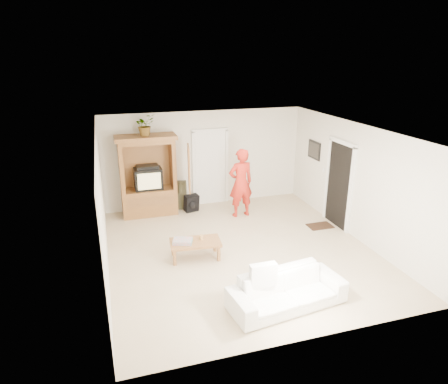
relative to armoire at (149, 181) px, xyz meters
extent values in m
plane|color=tan|center=(1.58, -2.66, -0.91)|extent=(6.00, 6.00, 0.00)
plane|color=white|center=(1.58, -2.66, 1.69)|extent=(6.00, 6.00, 0.00)
plane|color=silver|center=(1.58, 0.34, 0.39)|extent=(5.50, 0.00, 5.50)
plane|color=silver|center=(1.58, -5.66, 0.39)|extent=(5.50, 0.00, 5.50)
plane|color=silver|center=(-1.17, -2.66, 0.39)|extent=(0.00, 6.00, 6.00)
plane|color=silver|center=(4.33, -2.66, 0.39)|extent=(0.00, 6.00, 6.00)
cube|color=brown|center=(-0.02, -0.01, -0.56)|extent=(1.40, 0.60, 0.70)
cube|color=brown|center=(-0.67, -0.01, 0.39)|extent=(0.10, 0.60, 1.20)
cube|color=brown|center=(0.63, -0.01, 0.39)|extent=(0.10, 0.60, 1.20)
cube|color=brown|center=(-0.02, 0.26, 0.39)|extent=(1.40, 0.06, 1.20)
cube|color=brown|center=(-0.02, -0.01, 1.04)|extent=(1.40, 0.60, 0.10)
cube|color=brown|center=(-0.02, -0.01, 1.14)|extent=(1.52, 0.68, 0.10)
cube|color=brown|center=(0.96, -0.48, 0.39)|extent=(0.16, 0.67, 1.15)
cube|color=black|center=(-0.02, 0.02, 0.07)|extent=(0.70, 0.52, 0.55)
cube|color=tan|center=(-0.02, -0.25, 0.07)|extent=(0.58, 0.02, 0.42)
cube|color=black|center=(-0.02, -0.01, 0.38)|extent=(0.55, 0.35, 0.08)
cube|color=#A16D37|center=(-0.02, -0.30, -0.46)|extent=(1.19, 0.03, 0.25)
cube|color=white|center=(1.73, 0.31, 0.11)|extent=(0.85, 0.05, 2.04)
cube|color=black|center=(4.30, -2.06, 0.11)|extent=(0.05, 0.90, 2.04)
cube|color=black|center=(4.31, -0.76, 0.69)|extent=(0.03, 0.60, 0.48)
cube|color=#382316|center=(3.88, -2.06, -0.90)|extent=(0.60, 0.40, 0.02)
imported|color=#4C7238|center=(-0.02, -0.03, 1.45)|extent=(0.62, 0.59, 0.53)
imported|color=red|center=(2.22, -0.83, -0.01)|extent=(0.69, 0.49, 1.80)
imported|color=white|center=(1.67, -4.79, -0.62)|extent=(2.06, 1.03, 0.58)
cube|color=#A16D37|center=(0.58, -2.73, -0.55)|extent=(1.08, 0.66, 0.06)
cube|color=#A16D37|center=(0.11, -2.90, -0.74)|extent=(0.06, 0.06, 0.33)
cube|color=#A16D37|center=(0.15, -2.47, -0.74)|extent=(0.06, 0.06, 0.33)
cube|color=#A16D37|center=(1.01, -2.99, -0.74)|extent=(0.06, 0.06, 0.33)
cube|color=#A16D37|center=(1.05, -2.56, -0.74)|extent=(0.06, 0.06, 0.33)
cube|color=#FD5460|center=(0.31, -2.73, -0.48)|extent=(0.45, 0.39, 0.08)
cylinder|color=tan|center=(0.72, -2.68, -0.47)|extent=(0.08, 0.08, 0.10)
camera|label=1|loc=(-1.02, -9.98, 3.15)|focal=32.00mm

